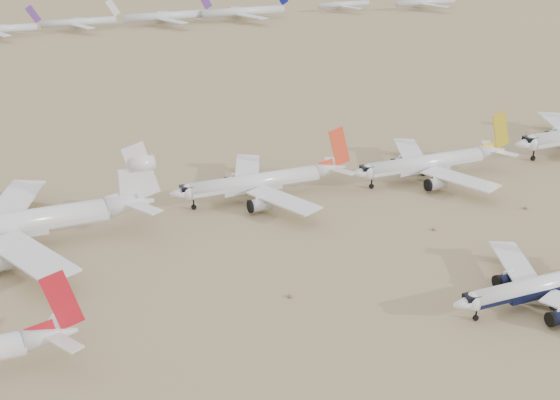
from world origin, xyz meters
The scene contains 6 objects.
ground centered at (0.00, 0.00, 0.00)m, with size 7000.00×7000.00×0.00m, color #87714F.
main_airliner centered at (12.72, -6.07, 3.91)m, with size 40.27×39.33×14.21m.
row2_gold_tail centered at (28.62, 56.90, 4.48)m, with size 44.96×43.97×16.01m.
row2_orange_tail centered at (-16.98, 61.58, 4.46)m, with size 44.52×43.56×15.88m.
row2_white_trijet centered at (-73.83, 55.96, 5.89)m, with size 57.41×56.11×20.34m.
distant_storage_row centered at (-21.80, 305.73, 4.46)m, with size 480.75×56.31×16.11m.
Camera 1 is at (-82.25, -102.61, 73.12)m, focal length 50.00 mm.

